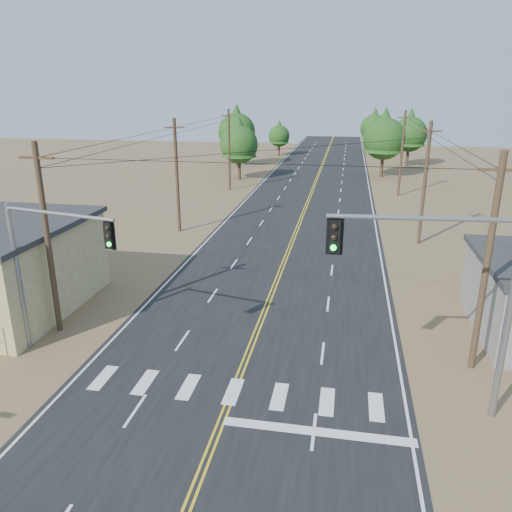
# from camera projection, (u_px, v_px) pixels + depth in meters

# --- Properties ---
(road) EXTENTS (15.00, 200.00, 0.02)m
(road) POSITION_uv_depth(u_px,v_px,m) (291.00, 243.00, 41.91)
(road) COLOR black
(road) RESTS_ON ground
(utility_pole_left_near) EXTENTS (1.80, 0.30, 10.00)m
(utility_pole_left_near) POSITION_uv_depth(u_px,v_px,m) (48.00, 239.00, 25.29)
(utility_pole_left_near) COLOR #4C3826
(utility_pole_left_near) RESTS_ON ground
(utility_pole_left_mid) EXTENTS (1.80, 0.30, 10.00)m
(utility_pole_left_mid) POSITION_uv_depth(u_px,v_px,m) (177.00, 175.00, 43.94)
(utility_pole_left_mid) COLOR #4C3826
(utility_pole_left_mid) RESTS_ON ground
(utility_pole_left_far) EXTENTS (1.80, 0.30, 10.00)m
(utility_pole_left_far) POSITION_uv_depth(u_px,v_px,m) (229.00, 149.00, 62.58)
(utility_pole_left_far) COLOR #4C3826
(utility_pole_left_far) RESTS_ON ground
(utility_pole_right_near) EXTENTS (1.80, 0.30, 10.00)m
(utility_pole_right_near) POSITION_uv_depth(u_px,v_px,m) (487.00, 264.00, 21.70)
(utility_pole_right_near) COLOR #4C3826
(utility_pole_right_near) RESTS_ON ground
(utility_pole_right_mid) EXTENTS (1.80, 0.30, 10.00)m
(utility_pole_right_mid) POSITION_uv_depth(u_px,v_px,m) (425.00, 183.00, 40.35)
(utility_pole_right_mid) COLOR #4C3826
(utility_pole_right_mid) RESTS_ON ground
(utility_pole_right_far) EXTENTS (1.80, 0.30, 10.00)m
(utility_pole_right_far) POSITION_uv_depth(u_px,v_px,m) (402.00, 153.00, 58.99)
(utility_pole_right_far) COLOR #4C3826
(utility_pole_right_far) RESTS_ON ground
(signal_mast_left) EXTENTS (6.00, 1.64, 7.39)m
(signal_mast_left) POSITION_uv_depth(u_px,v_px,m) (43.00, 258.00, 22.89)
(signal_mast_left) COLOR gray
(signal_mast_left) RESTS_ON ground
(signal_mast_right) EXTENTS (7.00, 1.00, 8.24)m
(signal_mast_right) POSITION_uv_depth(u_px,v_px,m) (457.00, 284.00, 18.26)
(signal_mast_right) COLOR gray
(signal_mast_right) RESTS_ON ground
(tree_left_near) EXTENTS (5.32, 5.32, 8.87)m
(tree_left_near) POSITION_uv_depth(u_px,v_px,m) (239.00, 141.00, 69.84)
(tree_left_near) COLOR #3F2D1E
(tree_left_near) RESTS_ON ground
(tree_left_mid) EXTENTS (6.08, 6.08, 10.14)m
(tree_left_mid) POSITION_uv_depth(u_px,v_px,m) (237.00, 128.00, 81.76)
(tree_left_mid) COLOR #3F2D1E
(tree_left_mid) RESTS_ON ground
(tree_left_far) EXTENTS (4.05, 4.05, 6.74)m
(tree_left_far) POSITION_uv_depth(u_px,v_px,m) (279.00, 134.00, 95.42)
(tree_left_far) COLOR #3F2D1E
(tree_left_far) RESTS_ON ground
(tree_right_near) EXTENTS (5.99, 5.99, 9.98)m
(tree_right_near) POSITION_uv_depth(u_px,v_px,m) (384.00, 134.00, 71.59)
(tree_right_near) COLOR #3F2D1E
(tree_right_near) RESTS_ON ground
(tree_right_mid) EXTENTS (5.67, 5.67, 9.45)m
(tree_right_mid) POSITION_uv_depth(u_px,v_px,m) (410.00, 131.00, 81.77)
(tree_right_mid) COLOR #3F2D1E
(tree_right_mid) RESTS_ON ground
(tree_right_far) EXTENTS (5.36, 5.36, 8.94)m
(tree_right_far) POSITION_uv_depth(u_px,v_px,m) (374.00, 125.00, 98.46)
(tree_right_far) COLOR #3F2D1E
(tree_right_far) RESTS_ON ground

